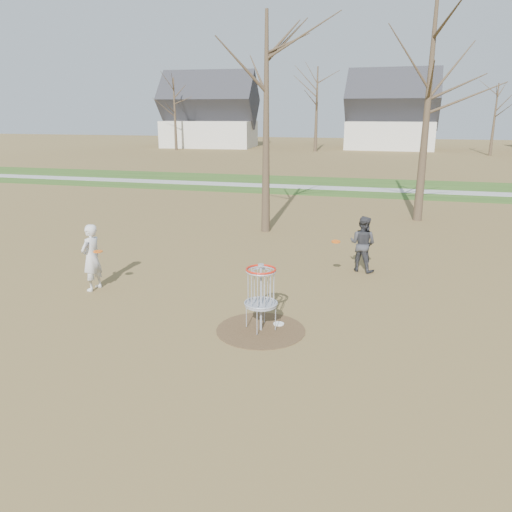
{
  "coord_description": "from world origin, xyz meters",
  "views": [
    {
      "loc": [
        2.28,
        -8.94,
        4.22
      ],
      "look_at": [
        -0.5,
        1.5,
        1.1
      ],
      "focal_mm": 35.0,
      "sensor_mm": 36.0,
      "label": 1
    }
  ],
  "objects_px": {
    "player_throwing": "(363,244)",
    "disc_grounded": "(279,324)",
    "disc_golf_basket": "(261,287)",
    "player_standing": "(92,258)"
  },
  "relations": [
    {
      "from": "player_throwing",
      "to": "disc_grounded",
      "type": "distance_m",
      "value": 4.47
    },
    {
      "from": "player_standing",
      "to": "player_throwing",
      "type": "height_order",
      "value": "player_standing"
    },
    {
      "from": "player_throwing",
      "to": "disc_golf_basket",
      "type": "xyz_separation_m",
      "value": [
        -1.71,
        -4.52,
        0.15
      ]
    },
    {
      "from": "player_standing",
      "to": "disc_golf_basket",
      "type": "distance_m",
      "value": 4.75
    },
    {
      "from": "disc_grounded",
      "to": "disc_golf_basket",
      "type": "relative_size",
      "value": 0.16
    },
    {
      "from": "disc_grounded",
      "to": "player_throwing",
      "type": "bearing_deg",
      "value": 71.23
    },
    {
      "from": "player_standing",
      "to": "disc_golf_basket",
      "type": "relative_size",
      "value": 1.22
    },
    {
      "from": "player_throwing",
      "to": "disc_golf_basket",
      "type": "relative_size",
      "value": 1.14
    },
    {
      "from": "player_throwing",
      "to": "disc_golf_basket",
      "type": "height_order",
      "value": "player_throwing"
    },
    {
      "from": "player_standing",
      "to": "disc_grounded",
      "type": "xyz_separation_m",
      "value": [
        4.87,
        -0.91,
        -0.8
      ]
    }
  ]
}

